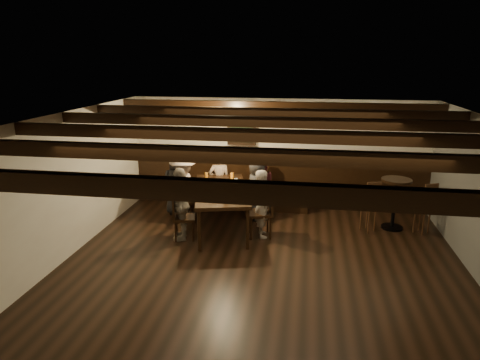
% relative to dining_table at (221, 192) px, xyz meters
% --- Properties ---
extents(room, '(7.00, 7.00, 7.00)m').
position_rel_dining_table_xyz_m(room, '(0.68, 0.28, 0.33)').
color(room, black).
rests_on(room, ground).
extents(dining_table, '(1.45, 2.31, 0.80)m').
position_rel_dining_table_xyz_m(dining_table, '(0.00, 0.00, 0.00)').
color(dining_table, black).
rests_on(dining_table, floor).
extents(chair_left_near, '(0.52, 0.52, 0.93)m').
position_rel_dining_table_xyz_m(chair_left_near, '(-0.81, 0.27, -0.45)').
color(chair_left_near, black).
rests_on(chair_left_near, floor).
extents(chair_left_far, '(0.47, 0.47, 0.85)m').
position_rel_dining_table_xyz_m(chair_left_far, '(-0.59, -0.61, -0.48)').
color(chair_left_far, black).
rests_on(chair_left_far, floor).
extents(chair_right_near, '(0.49, 0.49, 0.89)m').
position_rel_dining_table_xyz_m(chair_right_near, '(0.59, 0.61, -0.47)').
color(chair_right_near, black).
rests_on(chair_right_near, floor).
extents(chair_right_far, '(0.53, 0.53, 0.95)m').
position_rel_dining_table_xyz_m(chair_right_far, '(0.81, -0.27, -0.45)').
color(chair_right_far, black).
rests_on(chair_right_far, floor).
extents(person_bench_left, '(0.74, 0.57, 1.34)m').
position_rel_dining_table_xyz_m(person_bench_left, '(-1.09, 0.66, -0.07)').
color(person_bench_left, black).
rests_on(person_bench_left, floor).
extents(person_bench_centre, '(0.53, 0.41, 1.29)m').
position_rel_dining_table_xyz_m(person_bench_centre, '(-0.25, 1.02, -0.09)').
color(person_bench_centre, gray).
rests_on(person_bench_centre, floor).
extents(person_bench_right, '(0.67, 0.58, 1.20)m').
position_rel_dining_table_xyz_m(person_bench_right, '(0.66, 1.09, -0.14)').
color(person_bench_right, maroon).
rests_on(person_bench_right, floor).
extents(person_left_near, '(0.72, 1.00, 1.40)m').
position_rel_dining_table_xyz_m(person_left_near, '(-0.84, 0.26, -0.04)').
color(person_left_near, '#B09D95').
rests_on(person_left_near, floor).
extents(person_left_far, '(0.51, 0.85, 1.36)m').
position_rel_dining_table_xyz_m(person_left_far, '(-0.62, -0.61, -0.06)').
color(person_left_far, gray).
rests_on(person_left_far, floor).
extents(person_right_near, '(0.56, 0.72, 1.31)m').
position_rel_dining_table_xyz_m(person_right_near, '(0.62, 0.61, -0.08)').
color(person_right_near, '#2B2B2E').
rests_on(person_right_near, floor).
extents(person_right_far, '(0.41, 0.53, 1.29)m').
position_rel_dining_table_xyz_m(person_right_far, '(0.84, -0.26, -0.10)').
color(person_right_far, gray).
rests_on(person_right_far, floor).
extents(pint_a, '(0.07, 0.07, 0.14)m').
position_rel_dining_table_xyz_m(pint_a, '(-0.44, 0.61, 0.14)').
color(pint_a, '#BF7219').
rests_on(pint_a, dining_table).
extents(pint_b, '(0.07, 0.07, 0.14)m').
position_rel_dining_table_xyz_m(pint_b, '(0.09, 0.69, 0.14)').
color(pint_b, '#BF7219').
rests_on(pint_b, dining_table).
extents(pint_c, '(0.07, 0.07, 0.14)m').
position_rel_dining_table_xyz_m(pint_c, '(-0.32, 0.03, 0.14)').
color(pint_c, '#BF7219').
rests_on(pint_c, dining_table).
extents(pint_d, '(0.07, 0.07, 0.14)m').
position_rel_dining_table_xyz_m(pint_d, '(0.24, 0.27, 0.14)').
color(pint_d, silver).
rests_on(pint_d, dining_table).
extents(pint_e, '(0.07, 0.07, 0.14)m').
position_rel_dining_table_xyz_m(pint_e, '(-0.11, -0.49, 0.14)').
color(pint_e, '#BF7219').
rests_on(pint_e, dining_table).
extents(pint_f, '(0.07, 0.07, 0.14)m').
position_rel_dining_table_xyz_m(pint_f, '(0.32, -0.49, 0.14)').
color(pint_f, silver).
rests_on(pint_f, dining_table).
extents(pint_g, '(0.07, 0.07, 0.14)m').
position_rel_dining_table_xyz_m(pint_g, '(0.24, -0.77, 0.14)').
color(pint_g, '#BF7219').
rests_on(pint_g, dining_table).
extents(plate_near, '(0.24, 0.24, 0.01)m').
position_rel_dining_table_xyz_m(plate_near, '(0.02, -0.72, 0.07)').
color(plate_near, white).
rests_on(plate_near, dining_table).
extents(plate_far, '(0.24, 0.24, 0.01)m').
position_rel_dining_table_xyz_m(plate_far, '(0.25, -0.25, 0.07)').
color(plate_far, white).
rests_on(plate_far, dining_table).
extents(condiment_caddy, '(0.15, 0.10, 0.12)m').
position_rel_dining_table_xyz_m(condiment_caddy, '(0.01, -0.05, 0.13)').
color(condiment_caddy, black).
rests_on(condiment_caddy, dining_table).
extents(candle, '(0.05, 0.05, 0.05)m').
position_rel_dining_table_xyz_m(candle, '(0.05, 0.32, 0.09)').
color(candle, beige).
rests_on(candle, dining_table).
extents(high_top_table, '(0.57, 0.57, 1.01)m').
position_rel_dining_table_xyz_m(high_top_table, '(3.32, 0.52, -0.08)').
color(high_top_table, black).
rests_on(high_top_table, floor).
extents(bar_stool_left, '(0.35, 0.36, 1.02)m').
position_rel_dining_table_xyz_m(bar_stool_left, '(2.82, 0.31, -0.36)').
color(bar_stool_left, '#3A2112').
rests_on(bar_stool_left, floor).
extents(bar_stool_right, '(0.36, 0.37, 1.02)m').
position_rel_dining_table_xyz_m(bar_stool_right, '(3.82, 0.36, -0.36)').
color(bar_stool_right, '#3A2112').
rests_on(bar_stool_right, floor).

